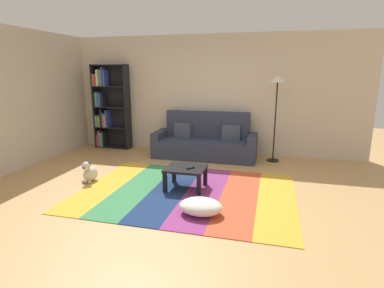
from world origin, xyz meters
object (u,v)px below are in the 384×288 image
at_px(coffee_table, 186,171).
at_px(tv_remote, 190,168).
at_px(bookshelf, 107,106).
at_px(standing_lamp, 277,90).
at_px(couch, 205,142).
at_px(pouf, 201,206).
at_px(dog, 90,173).

relative_size(coffee_table, tv_remote, 4.22).
height_order(bookshelf, coffee_table, bookshelf).
xyz_separation_m(bookshelf, standing_lamp, (4.03, -0.23, 0.47)).
bearing_deg(couch, bookshelf, 173.60).
bearing_deg(pouf, bookshelf, 134.83).
bearing_deg(tv_remote, standing_lamp, 97.59).
xyz_separation_m(standing_lamp, tv_remote, (-1.29, -2.08, -1.13)).
height_order(couch, coffee_table, couch).
bearing_deg(pouf, standing_lamp, 72.34).
bearing_deg(coffee_table, couch, 93.03).
bearing_deg(pouf, tv_remote, 113.96).
height_order(coffee_table, tv_remote, tv_remote).
xyz_separation_m(coffee_table, pouf, (0.45, -0.86, -0.18)).
xyz_separation_m(pouf, standing_lamp, (0.92, 2.90, 1.39)).
height_order(pouf, tv_remote, tv_remote).
height_order(couch, pouf, couch).
bearing_deg(pouf, coffee_table, 117.74).
bearing_deg(coffee_table, standing_lamp, 55.95).
xyz_separation_m(bookshelf, dog, (0.94, -2.36, -0.88)).
height_order(couch, tv_remote, couch).
bearing_deg(couch, coffee_table, -86.97).
distance_m(dog, tv_remote, 1.82).
relative_size(couch, pouf, 3.87).
bearing_deg(tv_remote, bookshelf, 179.29).
bearing_deg(dog, standing_lamp, 34.57).
relative_size(coffee_table, standing_lamp, 0.35).
xyz_separation_m(couch, standing_lamp, (1.48, 0.05, 1.17)).
height_order(bookshelf, dog, bookshelf).
xyz_separation_m(couch, bookshelf, (-2.55, 0.29, 0.70)).
relative_size(bookshelf, standing_lamp, 1.13).
distance_m(bookshelf, standing_lamp, 4.07).
bearing_deg(couch, standing_lamp, 2.09).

